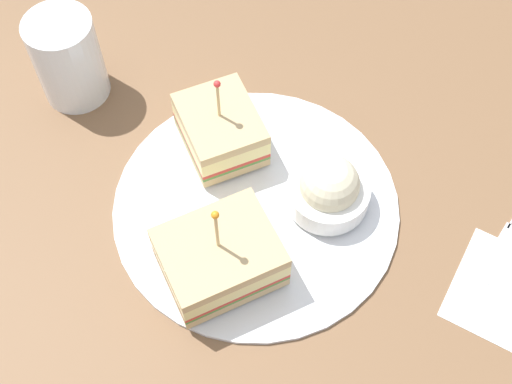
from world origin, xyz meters
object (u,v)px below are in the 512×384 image
at_px(napkin, 504,292).
at_px(fork, 504,251).
at_px(plate, 256,205).
at_px(sandwich_half_front, 221,130).
at_px(coleslaw_bowl, 329,189).
at_px(sandwich_half_back, 220,257).
at_px(drink_glass, 69,62).

relative_size(napkin, fork, 0.90).
relative_size(plate, sandwich_half_front, 2.50).
bearing_deg(plate, coleslaw_bowl, 20.47).
height_order(plate, sandwich_half_back, sandwich_half_back).
bearing_deg(plate, drink_glass, 161.12).
height_order(plate, fork, plate).
distance_m(sandwich_half_front, napkin, 0.32).
distance_m(sandwich_half_back, fork, 0.28).
height_order(drink_glass, napkin, drink_glass).
xyz_separation_m(sandwich_half_front, sandwich_half_back, (0.05, -0.14, 0.00)).
height_order(sandwich_half_back, napkin, sandwich_half_back).
xyz_separation_m(plate, drink_glass, (-0.24, 0.08, 0.04)).
distance_m(plate, sandwich_half_front, 0.09).
relative_size(sandwich_half_back, drink_glass, 1.30).
height_order(napkin, fork, fork).
bearing_deg(coleslaw_bowl, plate, -159.53).
relative_size(plate, fork, 2.48).
distance_m(drink_glass, fork, 0.49).
height_order(coleslaw_bowl, drink_glass, drink_glass).
relative_size(sandwich_half_front, drink_glass, 1.13).
xyz_separation_m(sandwich_half_front, napkin, (0.31, -0.07, -0.03)).
bearing_deg(fork, plate, -173.39).
bearing_deg(fork, drink_glass, 173.72).
xyz_separation_m(sandwich_half_front, coleslaw_bowl, (0.12, -0.03, -0.00)).
height_order(plate, sandwich_half_front, sandwich_half_front).
height_order(sandwich_half_front, napkin, sandwich_half_front).
distance_m(plate, drink_glass, 0.26).
bearing_deg(napkin, fork, 98.89).
bearing_deg(plate, sandwich_half_back, -96.12).
bearing_deg(napkin, drink_glass, 168.90).
height_order(plate, drink_glass, drink_glass).
bearing_deg(fork, coleslaw_bowl, -178.87).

